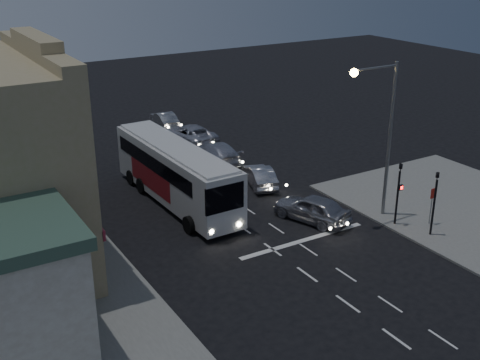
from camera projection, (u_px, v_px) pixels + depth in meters
ground at (295, 266)px, 30.07m from camera, size 120.00×120.00×0.00m
road_markings at (279, 234)px, 33.32m from camera, size 8.00×30.55×0.01m
tour_bus at (176, 172)px, 36.73m from camera, size 2.91×12.25×3.74m
car_suv at (312, 208)px, 34.70m from camera, size 3.26×4.98×1.58m
car_sedan_a at (260, 176)px, 39.84m from camera, size 2.62×4.37×1.36m
car_sedan_b at (217, 152)px, 44.20m from camera, size 2.35×5.17×1.47m
car_sedan_c at (190, 134)px, 48.47m from camera, size 2.97×5.54×1.48m
car_extra at (164, 120)px, 52.57m from camera, size 1.87×4.31×1.38m
traffic_signal_main at (399, 186)px, 33.46m from camera, size 0.25×0.35×4.10m
traffic_signal_side at (435, 196)px, 32.23m from camera, size 0.18×0.15×4.10m
regulatory_sign at (432, 200)px, 33.78m from camera, size 0.45×0.12×2.20m
streetlight at (383, 124)px, 33.26m from camera, size 3.32×0.44×9.00m
street_tree at (42, 130)px, 36.43m from camera, size 4.00×4.00×6.20m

